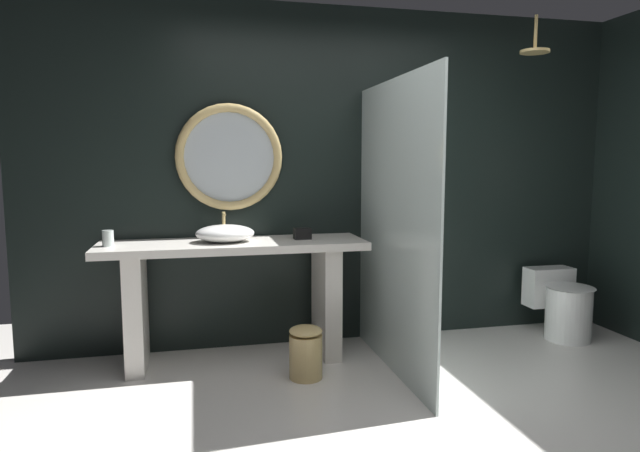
% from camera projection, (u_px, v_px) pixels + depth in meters
% --- Properties ---
extents(back_wall_panel, '(4.80, 0.10, 2.60)m').
position_uv_depth(back_wall_panel, '(339.00, 177.00, 4.33)').
color(back_wall_panel, black).
rests_on(back_wall_panel, ground_plane).
extents(vanity_counter, '(1.86, 0.55, 0.86)m').
position_uv_depth(vanity_counter, '(234.00, 283.00, 3.89)').
color(vanity_counter, silver).
rests_on(vanity_counter, ground_plane).
extents(vessel_sink, '(0.41, 0.34, 0.20)m').
position_uv_depth(vessel_sink, '(225.00, 233.00, 3.83)').
color(vessel_sink, white).
rests_on(vessel_sink, vanity_counter).
extents(tumbler_cup, '(0.07, 0.07, 0.11)m').
position_uv_depth(tumbler_cup, '(108.00, 238.00, 3.64)').
color(tumbler_cup, silver).
rests_on(tumbler_cup, vanity_counter).
extents(tissue_box, '(0.12, 0.10, 0.08)m').
position_uv_depth(tissue_box, '(302.00, 234.00, 3.98)').
color(tissue_box, black).
rests_on(tissue_box, vanity_counter).
extents(round_wall_mirror, '(0.79, 0.06, 0.79)m').
position_uv_depth(round_wall_mirror, '(230.00, 157.00, 4.03)').
color(round_wall_mirror, tan).
extents(shower_glass_panel, '(0.02, 1.45, 1.97)m').
position_uv_depth(shower_glass_panel, '(394.00, 228.00, 3.66)').
color(shower_glass_panel, silver).
rests_on(shower_glass_panel, ground_plane).
extents(rain_shower_head, '(0.21, 0.21, 0.27)m').
position_uv_depth(rain_shower_head, '(535.00, 49.00, 4.06)').
color(rain_shower_head, tan).
extents(toilet, '(0.39, 0.56, 0.54)m').
position_uv_depth(toilet, '(562.00, 304.00, 4.45)').
color(toilet, white).
rests_on(toilet, ground_plane).
extents(waste_bin, '(0.22, 0.22, 0.35)m').
position_uv_depth(waste_bin, '(306.00, 352.00, 3.61)').
color(waste_bin, tan).
rests_on(waste_bin, ground_plane).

